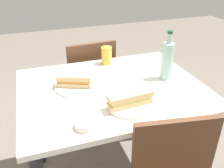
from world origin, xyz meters
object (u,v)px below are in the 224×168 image
(dining_table, at_px, (112,106))
(baguette_sandwich_far, at_px, (130,99))
(water_bottle, at_px, (167,60))
(beer_glass, at_px, (107,55))
(plate_far, at_px, (130,106))
(chair_far, at_px, (89,82))
(plate_near, at_px, (75,87))
(knife_far, at_px, (123,99))
(knife_near, at_px, (75,81))
(baguette_sandwich_near, at_px, (74,80))
(olive_bowl, at_px, (85,124))

(dining_table, distance_m, baguette_sandwich_far, 0.29)
(water_bottle, bearing_deg, beer_glass, 129.83)
(dining_table, distance_m, plate_far, 0.26)
(beer_glass, bearing_deg, water_bottle, -50.17)
(chair_far, relative_size, plate_near, 3.87)
(plate_far, relative_size, water_bottle, 0.75)
(plate_near, xyz_separation_m, knife_far, (0.21, -0.23, 0.01))
(baguette_sandwich_far, relative_size, beer_glass, 1.96)
(knife_near, distance_m, water_bottle, 0.56)
(plate_far, bearing_deg, beer_glass, 84.62)
(plate_near, distance_m, knife_far, 0.31)
(plate_near, bearing_deg, knife_near, 78.71)
(baguette_sandwich_near, relative_size, water_bottle, 0.69)
(plate_near, bearing_deg, beer_glass, 44.18)
(beer_glass, bearing_deg, plate_far, -95.38)
(plate_far, bearing_deg, plate_near, 128.17)
(plate_far, xyz_separation_m, olive_bowl, (-0.25, -0.09, 0.01))
(dining_table, distance_m, plate_near, 0.25)
(plate_far, height_order, beer_glass, beer_glass)
(beer_glass, bearing_deg, knife_near, -141.04)
(baguette_sandwich_near, xyz_separation_m, baguette_sandwich_far, (0.22, -0.29, 0.00))
(knife_near, xyz_separation_m, knife_far, (0.20, -0.29, 0.00))
(plate_far, xyz_separation_m, water_bottle, (0.33, 0.23, 0.11))
(plate_far, bearing_deg, chair_far, 90.97)
(baguette_sandwich_near, distance_m, olive_bowl, 0.37)
(dining_table, relative_size, water_bottle, 3.50)
(plate_near, bearing_deg, knife_far, -48.23)
(water_bottle, bearing_deg, plate_near, 173.78)
(water_bottle, relative_size, beer_glass, 2.49)
(baguette_sandwich_far, xyz_separation_m, water_bottle, (0.33, 0.23, 0.07))
(chair_far, bearing_deg, plate_far, -89.03)
(knife_near, distance_m, plate_far, 0.40)
(knife_near, bearing_deg, chair_far, 67.91)
(baguette_sandwich_near, distance_m, plate_far, 0.37)
(plate_near, bearing_deg, dining_table, -16.51)
(plate_near, xyz_separation_m, beer_glass, (0.28, 0.27, 0.05))
(plate_near, height_order, olive_bowl, olive_bowl)
(baguette_sandwich_near, distance_m, beer_glass, 0.39)
(dining_table, xyz_separation_m, chair_far, (0.01, 0.61, -0.15))
(dining_table, bearing_deg, baguette_sandwich_near, 163.49)
(knife_far, xyz_separation_m, olive_bowl, (-0.23, -0.14, -0.00))
(plate_far, height_order, knife_far, knife_far)
(dining_table, height_order, knife_far, knife_far)
(plate_far, xyz_separation_m, knife_far, (-0.02, 0.05, 0.01))
(dining_table, height_order, water_bottle, water_bottle)
(knife_far, bearing_deg, plate_near, 131.77)
(beer_glass, distance_m, olive_bowl, 0.71)
(dining_table, height_order, baguette_sandwich_far, baguette_sandwich_far)
(baguette_sandwich_far, relative_size, knife_far, 1.31)
(knife_near, xyz_separation_m, water_bottle, (0.54, -0.11, 0.10))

